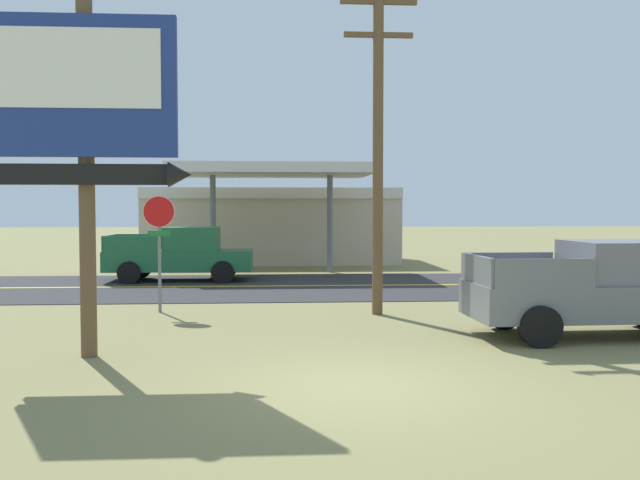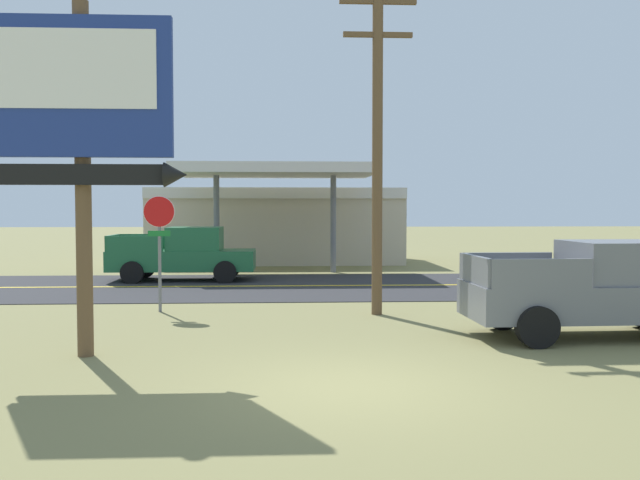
% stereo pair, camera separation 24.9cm
% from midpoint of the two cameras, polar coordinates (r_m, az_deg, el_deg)
% --- Properties ---
extents(ground_plane, '(180.00, 180.00, 0.00)m').
position_cam_midpoint_polar(ground_plane, '(10.14, 3.10, -12.32)').
color(ground_plane, olive).
extents(road_asphalt, '(140.00, 8.00, 0.02)m').
position_cam_midpoint_polar(road_asphalt, '(22.91, -0.33, -3.90)').
color(road_asphalt, '#2B2B2D').
rests_on(road_asphalt, ground).
extents(road_centre_line, '(126.00, 0.20, 0.01)m').
position_cam_midpoint_polar(road_centre_line, '(22.91, -0.33, -3.87)').
color(road_centre_line, gold).
rests_on(road_centre_line, road_asphalt).
extents(motel_sign, '(3.46, 0.54, 6.24)m').
position_cam_midpoint_polar(motel_sign, '(12.54, -18.80, 9.79)').
color(motel_sign, brown).
rests_on(motel_sign, ground).
extents(stop_sign, '(0.80, 0.08, 2.95)m').
position_cam_midpoint_polar(stop_sign, '(17.52, -13.01, 0.63)').
color(stop_sign, slate).
rests_on(stop_sign, ground).
extents(utility_pole, '(1.89, 0.26, 8.17)m').
position_cam_midpoint_polar(utility_pole, '(16.84, 5.29, 8.61)').
color(utility_pole, brown).
rests_on(utility_pole, ground).
extents(gas_station, '(12.00, 11.50, 4.40)m').
position_cam_midpoint_polar(gas_station, '(33.50, -3.44, 1.47)').
color(gas_station, beige).
rests_on(gas_station, ground).
extents(pickup_grey_parked_on_lawn, '(5.25, 2.34, 1.96)m').
position_cam_midpoint_polar(pickup_grey_parked_on_lawn, '(14.98, 22.87, -3.91)').
color(pickup_grey_parked_on_lawn, slate).
rests_on(pickup_grey_parked_on_lawn, ground).
extents(pickup_green_on_road, '(5.20, 2.24, 1.96)m').
position_cam_midpoint_polar(pickup_green_on_road, '(25.05, -11.06, -1.20)').
color(pickup_green_on_road, '#1E6038').
rests_on(pickup_green_on_road, ground).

